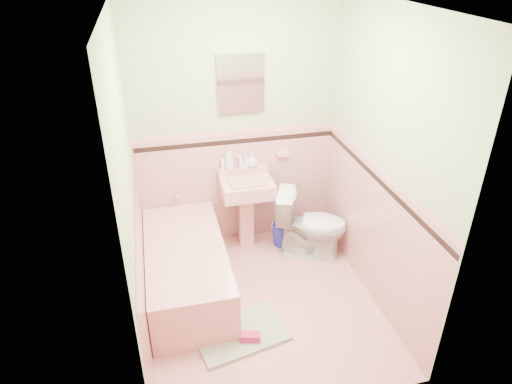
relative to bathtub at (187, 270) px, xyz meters
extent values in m
plane|color=pink|center=(0.63, -0.33, -0.23)|extent=(2.20, 2.20, 0.00)
plane|color=white|center=(0.63, -0.33, 2.27)|extent=(2.20, 2.20, 0.00)
plane|color=beige|center=(0.63, 0.77, 1.02)|extent=(2.50, 0.00, 2.50)
plane|color=beige|center=(0.63, -1.43, 1.02)|extent=(2.50, 0.00, 2.50)
plane|color=beige|center=(-0.37, -0.33, 1.02)|extent=(0.00, 2.50, 2.50)
plane|color=beige|center=(1.63, -0.33, 1.02)|extent=(0.00, 2.50, 2.50)
plane|color=pink|center=(0.63, 0.76, 0.38)|extent=(2.00, 0.00, 2.00)
plane|color=pink|center=(0.63, -1.42, 0.38)|extent=(2.00, 0.00, 2.00)
plane|color=pink|center=(-0.36, -0.33, 0.38)|extent=(0.00, 2.20, 2.20)
plane|color=pink|center=(1.62, -0.33, 0.38)|extent=(0.00, 2.20, 2.20)
plane|color=black|center=(0.63, 0.75, 0.90)|extent=(2.00, 0.00, 2.00)
plane|color=black|center=(0.63, -1.41, 0.90)|extent=(2.00, 0.00, 2.00)
plane|color=black|center=(-0.35, -0.33, 0.89)|extent=(0.00, 2.20, 2.20)
plane|color=black|center=(1.61, -0.33, 0.89)|extent=(0.00, 2.20, 2.20)
plane|color=pink|center=(0.63, 0.75, 0.99)|extent=(2.00, 0.00, 2.00)
plane|color=pink|center=(0.63, -1.41, 0.99)|extent=(2.00, 0.00, 2.00)
plane|color=pink|center=(-0.35, -0.33, 1.00)|extent=(0.00, 2.20, 2.20)
plane|color=pink|center=(1.61, -0.33, 1.00)|extent=(0.00, 2.20, 2.20)
cube|color=#DC9390|center=(0.00, 0.00, 0.00)|extent=(0.70, 1.50, 0.45)
cylinder|color=silver|center=(0.00, 0.72, 0.41)|extent=(0.04, 0.12, 0.04)
cylinder|color=silver|center=(0.68, 0.67, 0.72)|extent=(0.02, 0.02, 0.10)
cube|color=white|center=(0.68, 0.74, 1.47)|extent=(0.44, 0.04, 0.55)
cube|color=#DC9390|center=(1.10, 0.73, 0.72)|extent=(0.11, 0.07, 0.04)
imported|color=#B2B2B2|center=(0.54, 0.71, 0.75)|extent=(0.12, 0.12, 0.24)
imported|color=#B2B2B2|center=(0.68, 0.71, 0.71)|extent=(0.09, 0.09, 0.18)
imported|color=#B2B2B2|center=(0.77, 0.71, 0.70)|extent=(0.13, 0.13, 0.16)
cylinder|color=white|center=(0.48, 0.71, 0.68)|extent=(0.04, 0.04, 0.12)
imported|color=white|center=(1.29, 0.28, 0.13)|extent=(0.79, 0.64, 0.71)
cube|color=gray|center=(0.36, -0.66, -0.21)|extent=(0.81, 0.63, 0.03)
cube|color=#BF1E59|center=(0.42, -0.77, -0.16)|extent=(0.17, 0.11, 0.06)
camera|label=1|loc=(-0.15, -3.38, 2.65)|focal=32.30mm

